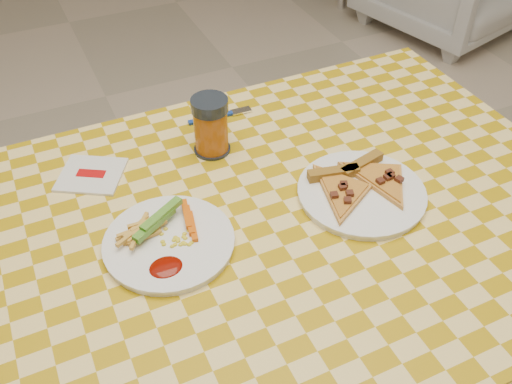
% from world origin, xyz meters
% --- Properties ---
extents(table, '(1.28, 0.88, 0.76)m').
position_xyz_m(table, '(0.00, 0.00, 0.68)').
color(table, white).
rests_on(table, ground).
extents(plate_left, '(0.27, 0.27, 0.01)m').
position_xyz_m(plate_left, '(-0.18, 0.02, 0.76)').
color(plate_left, white).
rests_on(plate_left, table).
extents(plate_right, '(0.28, 0.28, 0.01)m').
position_xyz_m(plate_right, '(0.20, -0.02, 0.76)').
color(plate_right, white).
rests_on(plate_right, table).
extents(fries_veggies, '(0.17, 0.16, 0.04)m').
position_xyz_m(fries_veggies, '(-0.19, 0.03, 0.78)').
color(fries_veggies, gold).
rests_on(fries_veggies, plate_left).
extents(pizza_slices, '(0.25, 0.22, 0.02)m').
position_xyz_m(pizza_slices, '(0.20, -0.00, 0.78)').
color(pizza_slices, gold).
rests_on(pizza_slices, plate_right).
extents(drink_glass, '(0.08, 0.08, 0.13)m').
position_xyz_m(drink_glass, '(-0.01, 0.24, 0.82)').
color(drink_glass, black).
rests_on(drink_glass, table).
extents(napkin, '(0.16, 0.16, 0.01)m').
position_xyz_m(napkin, '(-0.27, 0.26, 0.76)').
color(napkin, silver).
rests_on(napkin, table).
extents(fork, '(0.15, 0.02, 0.01)m').
position_xyz_m(fork, '(0.05, 0.35, 0.76)').
color(fork, navy).
rests_on(fork, table).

